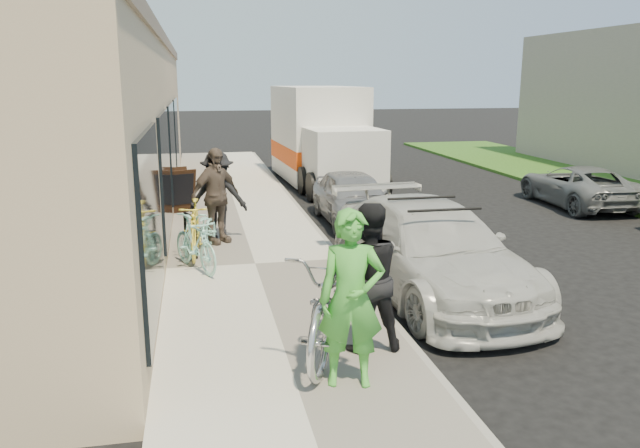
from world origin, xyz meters
TOP-DOWN VIEW (x-y plane):
  - ground at (0.00, 0.00)m, footprint 120.00×120.00m
  - sidewalk at (-2.00, 3.00)m, footprint 3.00×34.00m
  - curb at (-0.45, 3.00)m, footprint 0.12×34.00m
  - storefront at (-5.24, 7.99)m, footprint 3.60×20.00m
  - bike_rack at (-3.09, 3.73)m, footprint 0.23×0.51m
  - sandwich_board at (-3.34, 7.64)m, footprint 0.83×0.83m
  - sedan_white at (0.54, 1.37)m, footprint 2.38×5.02m
  - sedan_silver at (0.58, 6.28)m, footprint 1.44×3.58m
  - moving_truck at (1.03, 12.05)m, footprint 2.62×6.28m
  - far_car_gray at (6.88, 7.12)m, footprint 1.97×3.93m
  - tandem_bike at (-1.39, -0.70)m, footprint 1.79×2.59m
  - woman_rider at (-1.44, -1.55)m, footprint 0.76×0.57m
  - man_standing at (-1.05, -0.75)m, footprint 0.90×0.73m
  - cruiser_bike_a at (-3.00, 2.83)m, footprint 1.02×1.54m
  - cruiser_bike_b at (-2.90, 3.95)m, footprint 1.06×1.64m
  - cruiser_bike_c at (-3.00, 3.70)m, footprint 0.58×1.70m
  - bystander_a at (-2.53, 4.87)m, footprint 1.19×0.77m
  - bystander_b at (-2.59, 4.57)m, footprint 1.15×1.00m

SIDE VIEW (x-z plane):
  - ground at x=0.00m, z-range 0.00..0.00m
  - curb at x=-0.45m, z-range 0.00..0.13m
  - sidewalk at x=-2.00m, z-range 0.00..0.15m
  - far_car_gray at x=6.88m, z-range 0.00..1.07m
  - cruiser_bike_b at x=-2.90m, z-range 0.15..0.96m
  - cruiser_bike_a at x=-3.00m, z-range 0.15..1.05m
  - sedan_silver at x=0.58m, z-range 0.00..1.22m
  - bike_rack at x=-3.09m, z-range 0.23..1.00m
  - cruiser_bike_c at x=-3.00m, z-range 0.15..1.15m
  - sandwich_board at x=-3.34m, z-range 0.16..1.20m
  - sedan_white at x=0.54m, z-range -0.02..1.43m
  - tandem_bike at x=-1.39m, z-range 0.15..1.44m
  - bystander_a at x=-2.53m, z-range 0.15..1.89m
  - man_standing at x=-1.05m, z-range 0.15..1.92m
  - bystander_b at x=-2.59m, z-range 0.15..2.00m
  - woman_rider at x=-1.44m, z-range 0.15..2.01m
  - moving_truck at x=1.03m, z-range -0.17..2.86m
  - storefront at x=-5.24m, z-range 0.01..4.24m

